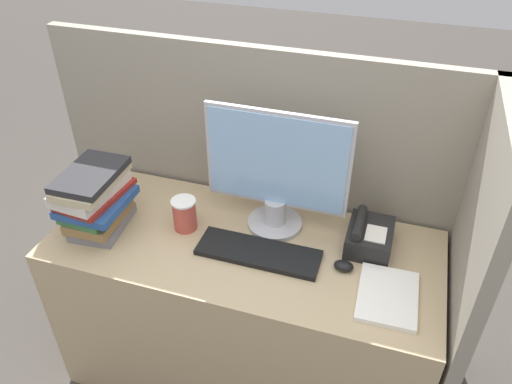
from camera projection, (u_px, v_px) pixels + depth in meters
cubicle_panel_rear at (269, 204)px, 2.20m from camera, size 1.88×0.04×1.41m
cubicle_panel_right at (454, 298)px, 1.76m from camera, size 0.04×0.69×1.41m
desk at (244, 312)px, 2.11m from camera, size 1.48×0.63×0.77m
monitor at (276, 176)px, 1.84m from camera, size 0.54×0.21×0.50m
keyboard at (259, 253)px, 1.83m from camera, size 0.46×0.15×0.02m
mouse at (344, 266)px, 1.77m from camera, size 0.07×0.05×0.03m
coffee_cup at (185, 214)px, 1.93m from camera, size 0.10×0.10×0.13m
book_stack at (95, 199)px, 1.88m from camera, size 0.23×0.30×0.26m
desk_telephone at (369, 236)px, 1.85m from camera, size 0.16×0.21×0.12m
paper_pile at (388, 296)px, 1.66m from camera, size 0.20×0.27×0.02m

